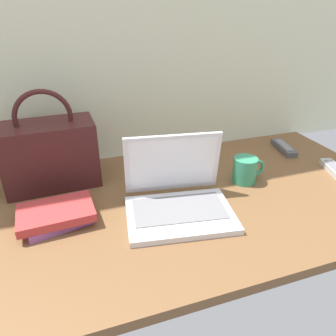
% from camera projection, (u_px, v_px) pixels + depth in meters
% --- Properties ---
extents(desk, '(1.60, 0.76, 0.03)m').
position_uv_depth(desk, '(166.00, 206.00, 1.00)').
color(desk, brown).
rests_on(desk, ground).
extents(laptop, '(0.34, 0.30, 0.22)m').
position_uv_depth(laptop, '(177.00, 196.00, 0.94)').
color(laptop, silver).
rests_on(laptop, desk).
extents(coffee_mug, '(0.12, 0.08, 0.09)m').
position_uv_depth(coffee_mug, '(246.00, 169.00, 1.09)').
color(coffee_mug, '#338C66').
rests_on(coffee_mug, desk).
extents(remote_control_near, '(0.09, 0.17, 0.02)m').
position_uv_depth(remote_control_near, '(335.00, 170.00, 1.16)').
color(remote_control_near, '#B7B7B7').
rests_on(remote_control_near, desk).
extents(remote_control_far, '(0.08, 0.17, 0.02)m').
position_uv_depth(remote_control_far, '(284.00, 148.00, 1.34)').
color(remote_control_far, '#4C4C51').
rests_on(remote_control_far, desk).
extents(handbag, '(0.31, 0.17, 0.33)m').
position_uv_depth(handbag, '(50.00, 153.00, 1.04)').
color(handbag, '#3F1919').
rests_on(handbag, desk).
extents(book_stack, '(0.22, 0.16, 0.05)m').
position_uv_depth(book_stack, '(57.00, 215.00, 0.89)').
color(book_stack, '#8C4C8C').
rests_on(book_stack, desk).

